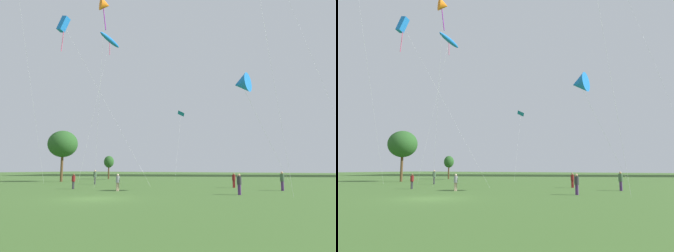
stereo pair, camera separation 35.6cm
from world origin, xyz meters
The scene contains 14 objects.
ground centered at (0.00, 0.00, 0.00)m, with size 280.00×280.00×0.00m, color #3D6028.
person_standing_0 centered at (-3.15, 6.64, 0.91)m, with size 0.35×0.35×1.58m.
person_standing_1 centered at (4.97, 16.70, 0.93)m, with size 0.36×0.36×1.61m.
person_standing_2 centered at (7.97, 7.90, 0.96)m, with size 0.37×0.37×1.67m.
person_standing_3 centered at (-8.89, 6.78, 0.90)m, with size 0.35×0.35×1.56m.
person_standing_5 centered at (10.33, 14.39, 1.04)m, with size 0.40×0.40×1.80m.
person_standing_6 centered at (-13.23, 14.94, 1.08)m, with size 0.42×0.42×1.88m.
kite_flying_1 centered at (-6.74, 8.31, 20.24)m, with size 3.35×2.81×21.00m.
kite_flying_3 centered at (-14.28, 9.37, 20.12)m, with size 11.55×4.30×21.31m.
kite_flying_4 centered at (-9.61, 33.79, 12.09)m, with size 1.91×6.09×12.53m.
kite_flying_5 centered at (-14.04, 18.23, 21.39)m, with size 2.59×5.50×22.20m.
kite_flying_6 centered at (7.48, 11.58, 10.09)m, with size 3.57×11.64×11.09m.
park_tree_0 centered at (-23.63, 18.86, 5.97)m, with size 4.67×4.67×8.14m.
park_tree_1 centered at (-24.34, 31.48, 3.33)m, with size 1.93×1.93×4.53m.
Camera 1 is at (14.76, -16.85, 2.10)m, focal length 32.95 mm.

